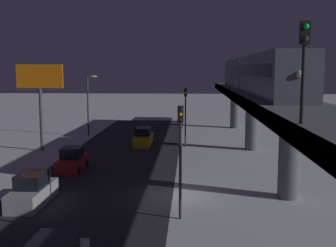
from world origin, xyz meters
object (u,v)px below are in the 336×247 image
commercial_billboard (40,85)px  sedan_silver_2 (32,191)px  sedan_yellow (143,138)px  traffic_light_near (180,146)px  rail_signal (304,54)px  subway_train (253,73)px  traffic_light_mid (185,109)px  sedan_red (72,161)px

commercial_billboard → sedan_silver_2: bearing=107.9°
sedan_yellow → commercial_billboard: 12.40m
traffic_light_near → commercial_billboard: bearing=-52.6°
rail_signal → commercial_billboard: (19.82, -25.40, -2.11)m
subway_train → traffic_light_near: subway_train is taller
rail_signal → sedan_yellow: size_ratio=0.84×
traffic_light_mid → sedan_red: bearing=50.2°
sedan_red → commercial_billboard: size_ratio=0.46×
subway_train → rail_signal: bearing=85.7°
sedan_red → sedan_silver_2: 8.86m
traffic_light_mid → commercial_billboard: commercial_billboard is taller
rail_signal → commercial_billboard: bearing=-52.0°
rail_signal → traffic_light_mid: (4.95, -28.17, -4.75)m
sedan_red → traffic_light_near: (-9.30, 11.06, 3.41)m
subway_train → sedan_silver_2: (16.28, 18.75, -7.20)m
traffic_light_near → subway_train: bearing=-108.4°
subway_train → sedan_silver_2: subway_train is taller
traffic_light_near → commercial_billboard: 24.64m
rail_signal → sedan_yellow: 31.76m
subway_train → rail_signal: rail_signal is taller
subway_train → sedan_red: subway_train is taller
subway_train → sedan_yellow: 13.91m
rail_signal → sedan_silver_2: bearing=-29.7°
sedan_silver_2 → commercial_billboard: (5.57, -17.27, 6.03)m
traffic_light_near → traffic_light_mid: bearing=-90.0°
sedan_red → traffic_light_near: 14.85m
sedan_red → traffic_light_near: size_ratio=0.64×
subway_train → traffic_light_near: size_ratio=5.76×
subway_train → rail_signal: 26.97m
sedan_silver_2 → sedan_red: bearing=-90.0°
commercial_billboard → subway_train: bearing=-176.1°
subway_train → sedan_red: size_ratio=9.06×
commercial_billboard → sedan_red: bearing=123.5°
traffic_light_near → sedan_red: bearing=-49.9°
subway_train → sedan_yellow: size_ratio=7.77×
sedan_red → traffic_light_mid: traffic_light_mid is taller
rail_signal → sedan_silver_2: 18.32m
rail_signal → sedan_silver_2: (14.25, -8.13, -8.15)m
subway_train → traffic_light_near: (6.98, 20.95, -3.80)m
subway_train → traffic_light_mid: size_ratio=5.76×
traffic_light_mid → rail_signal: bearing=100.0°
sedan_red → traffic_light_mid: (-9.30, -11.17, 3.41)m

